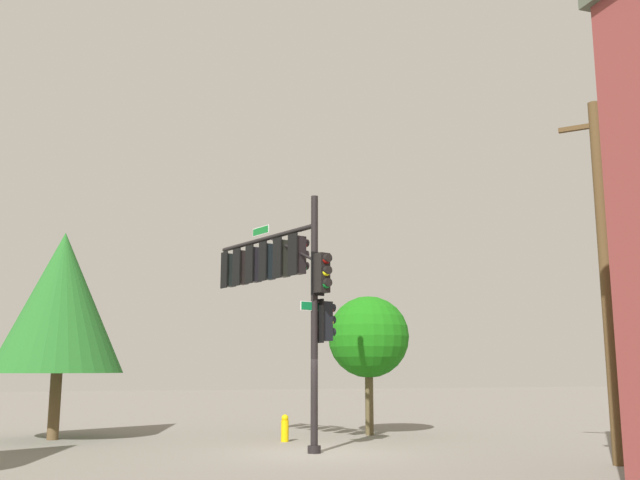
{
  "coord_description": "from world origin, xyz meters",
  "views": [
    {
      "loc": [
        -18.95,
        6.04,
        2.23
      ],
      "look_at": [
        -0.05,
        -0.15,
        5.84
      ],
      "focal_mm": 40.05,
      "sensor_mm": 36.0,
      "label": 1
    }
  ],
  "objects": [
    {
      "name": "signal_pole_assembly",
      "position": [
        1.71,
        0.5,
        4.96
      ],
      "size": [
        5.7,
        2.49,
        7.11
      ],
      "color": "black",
      "rests_on": "ground_plane"
    },
    {
      "name": "ground_plane",
      "position": [
        0.0,
        0.0,
        0.0
      ],
      "size": [
        120.0,
        120.0,
        0.0
      ],
      "primitive_type": "plane",
      "color": "slate"
    },
    {
      "name": "utility_pole",
      "position": [
        -4.6,
        -6.06,
        4.61
      ],
      "size": [
        1.4,
        1.31,
        8.97
      ],
      "color": "brown",
      "rests_on": "ground_plane"
    },
    {
      "name": "fire_hydrant",
      "position": [
        3.22,
        -0.06,
        0.41
      ],
      "size": [
        0.33,
        0.24,
        0.83
      ],
      "color": "#E5B509",
      "rests_on": "ground_plane"
    },
    {
      "name": "tree_near",
      "position": [
        6.14,
        6.85,
        4.42
      ],
      "size": [
        4.19,
        4.19,
        6.76
      ],
      "color": "brown",
      "rests_on": "ground_plane"
    },
    {
      "name": "tree_mid",
      "position": [
        4.51,
        -3.44,
        3.33
      ],
      "size": [
        2.84,
        2.84,
        4.77
      ],
      "color": "brown",
      "rests_on": "ground_plane"
    }
  ]
}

